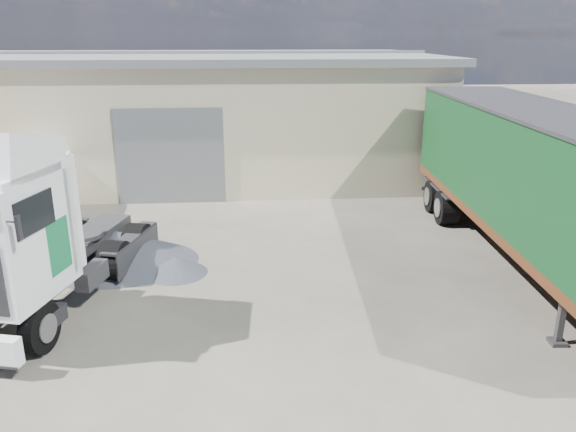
{
  "coord_description": "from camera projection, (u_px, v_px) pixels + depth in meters",
  "views": [
    {
      "loc": [
        0.76,
        -10.9,
        6.17
      ],
      "look_at": [
        1.85,
        3.0,
        1.63
      ],
      "focal_mm": 35.0,
      "sensor_mm": 36.0,
      "label": 1
    }
  ],
  "objects": [
    {
      "name": "ground",
      "position": [
        214.0,
        332.0,
        12.19
      ],
      "size": [
        120.0,
        120.0,
        0.0
      ],
      "primitive_type": "plane",
      "color": "#27241F",
      "rests_on": "ground"
    },
    {
      "name": "warehouse",
      "position": [
        98.0,
        113.0,
        26.08
      ],
      "size": [
        30.6,
        12.6,
        5.42
      ],
      "color": "#C3B996",
      "rests_on": "ground"
    },
    {
      "name": "brick_boundary_wall",
      "position": [
        574.0,
        192.0,
        18.35
      ],
      "size": [
        0.35,
        26.0,
        2.5
      ],
      "primitive_type": "cube",
      "color": "#964526",
      "rests_on": "ground"
    },
    {
      "name": "tractor_unit",
      "position": [
        18.0,
        240.0,
        12.18
      ],
      "size": [
        4.07,
        7.06,
        4.51
      ],
      "rotation": [
        0.0,
        0.0,
        -0.24
      ],
      "color": "black",
      "rests_on": "ground"
    },
    {
      "name": "box_trailer",
      "position": [
        532.0,
        173.0,
        14.94
      ],
      "size": [
        3.55,
        13.19,
        4.34
      ],
      "rotation": [
        0.0,
        0.0,
        -0.06
      ],
      "color": "#2D2D30",
      "rests_on": "ground"
    },
    {
      "name": "panel_van",
      "position": [
        43.0,
        181.0,
        20.45
      ],
      "size": [
        2.57,
        5.23,
        2.06
      ],
      "rotation": [
        0.0,
        0.0,
        0.1
      ],
      "color": "black",
      "rests_on": "ground"
    },
    {
      "name": "gravel_heap",
      "position": [
        115.0,
        248.0,
        15.77
      ],
      "size": [
        5.36,
        4.65,
        0.94
      ],
      "rotation": [
        0.0,
        0.0,
        0.04
      ],
      "color": "black",
      "rests_on": "ground"
    }
  ]
}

